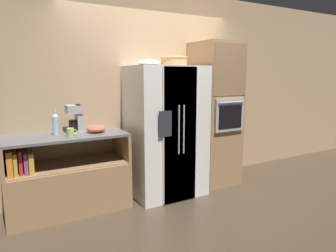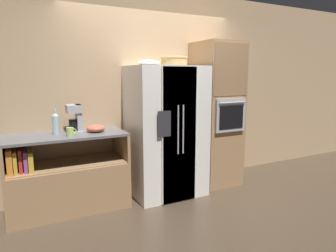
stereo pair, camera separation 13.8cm
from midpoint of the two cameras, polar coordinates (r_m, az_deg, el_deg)
ground_plane at (r=4.24m, az=0.61°, el=-12.86°), size 20.00×20.00×0.00m
wall_back at (r=4.34m, az=-2.29°, el=6.73°), size 12.00×0.06×2.80m
counter_left at (r=3.86m, az=-17.72°, el=-10.12°), size 1.39×0.61×0.93m
refrigerator at (r=4.05m, az=0.62°, el=-1.01°), size 0.96×0.79×1.74m
wall_oven at (r=4.53m, az=10.02°, el=2.24°), size 0.60×0.71×2.09m
wicker_basket at (r=4.04m, az=2.21°, el=12.30°), size 0.37×0.37×0.12m
fruit_bowl at (r=3.92m, az=-2.71°, el=11.98°), size 0.29×0.29×0.08m
bottle_tall at (r=3.73m, az=-19.62°, el=0.53°), size 0.08×0.08×0.31m
mug at (r=3.60m, az=-17.09°, el=-1.03°), size 0.12×0.08×0.10m
mixing_bowl at (r=3.77m, az=-12.58°, el=-0.42°), size 0.23×0.23×0.09m
coffee_maker at (r=3.76m, az=-16.21°, el=1.61°), size 0.17×0.20×0.34m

